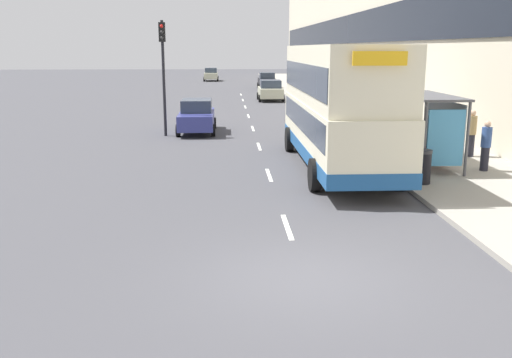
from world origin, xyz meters
TOP-DOWN VIEW (x-y plane):
  - ground_plane at (0.00, 0.00)m, footprint 220.00×220.00m
  - pavement at (6.50, 38.50)m, footprint 5.00×93.00m
  - terrace_facade at (10.49, 38.50)m, footprint 3.10×93.00m
  - lane_mark_0 at (0.00, 3.15)m, footprint 0.12×2.00m
  - lane_mark_1 at (0.00, 8.91)m, footprint 0.12×2.00m
  - lane_mark_2 at (0.00, 14.66)m, footprint 0.12×2.00m
  - lane_mark_3 at (0.00, 20.42)m, footprint 0.12×2.00m
  - lane_mark_4 at (0.00, 26.18)m, footprint 0.12×2.00m
  - lane_mark_5 at (0.00, 31.94)m, footprint 0.12×2.00m
  - lane_mark_6 at (0.00, 37.70)m, footprint 0.12×2.00m
  - lane_mark_7 at (0.00, 43.46)m, footprint 0.12×2.00m
  - bus_shelter at (5.77, 9.48)m, footprint 1.60×4.20m
  - double_decker_bus_near at (2.47, 9.92)m, footprint 2.85×10.63m
  - car_0 at (-2.91, 19.19)m, footprint 1.90×4.44m
  - car_1 at (2.98, 51.20)m, footprint 1.92×4.17m
  - car_2 at (2.23, 36.96)m, footprint 2.05×4.03m
  - car_3 at (-3.30, 66.62)m, footprint 1.93×4.11m
  - pedestrian_at_shelter at (7.30, 8.61)m, footprint 0.34×0.34m
  - pedestrian_1 at (7.18, 11.89)m, footprint 0.32×0.32m
  - pedestrian_2 at (5.32, 13.16)m, footprint 0.31×0.31m
  - pedestrian_3 at (7.91, 11.20)m, footprint 0.35×0.35m
  - pedestrian_4 at (5.41, 14.80)m, footprint 0.37×0.37m
  - litter_bin at (4.55, 6.88)m, footprint 0.55×0.55m
  - traffic_light_far_kerb at (-4.40, 18.05)m, footprint 0.30×0.32m

SIDE VIEW (x-z plane):
  - ground_plane at x=0.00m, z-range 0.00..0.00m
  - lane_mark_0 at x=0.00m, z-range 0.00..0.01m
  - lane_mark_1 at x=0.00m, z-range 0.00..0.01m
  - lane_mark_2 at x=0.00m, z-range 0.00..0.01m
  - lane_mark_3 at x=0.00m, z-range 0.00..0.01m
  - lane_mark_4 at x=0.00m, z-range 0.00..0.01m
  - lane_mark_5 at x=0.00m, z-range 0.00..0.01m
  - lane_mark_6 at x=0.00m, z-range 0.00..0.01m
  - lane_mark_7 at x=0.00m, z-range 0.00..0.01m
  - pavement at x=6.50m, z-range 0.00..0.14m
  - litter_bin at x=4.55m, z-range 0.14..1.19m
  - car_0 at x=-2.91m, z-range 0.00..1.66m
  - car_2 at x=2.23m, z-range 0.00..1.68m
  - car_3 at x=-3.30m, z-range -0.01..1.69m
  - car_1 at x=2.98m, z-range -0.01..1.72m
  - pedestrian_2 at x=5.32m, z-range 0.16..1.74m
  - pedestrian_1 at x=7.18m, z-range 0.16..1.79m
  - pedestrian_at_shelter at x=7.30m, z-range 0.16..1.86m
  - pedestrian_3 at x=7.91m, z-range 0.16..1.95m
  - pedestrian_4 at x=5.41m, z-range 0.16..2.01m
  - bus_shelter at x=5.77m, z-range 0.64..3.12m
  - double_decker_bus_near at x=2.47m, z-range 0.13..4.43m
  - traffic_light_far_kerb at x=-4.40m, z-range 0.92..6.41m
  - terrace_facade at x=10.49m, z-range 0.00..12.81m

